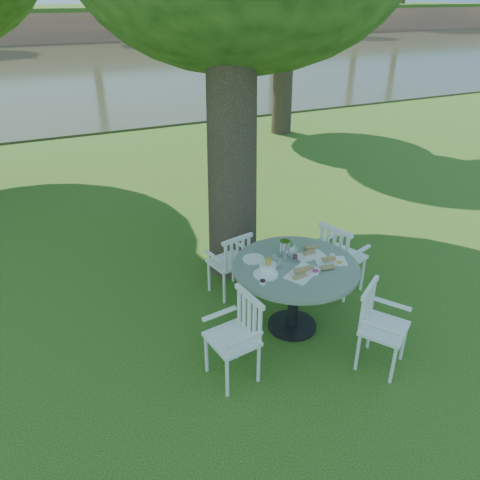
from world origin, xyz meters
The scene contains 8 objects.
ground centered at (0.00, 0.00, 0.00)m, with size 140.00×140.00×0.00m, color #1F420D.
table centered at (0.32, -0.56, 0.67)m, with size 1.38×1.38×0.83m.
chair_ne centered at (1.18, -0.17, 0.57)m, with size 0.59×0.61×0.96m.
chair_nw centered at (-0.04, 0.33, 0.51)m, with size 0.51×0.49×0.87m.
chair_sw centered at (-0.55, -0.98, 0.54)m, with size 0.49×0.52×0.91m.
chair_se centered at (0.77, -1.40, 0.53)m, with size 0.62×0.61×0.90m.
tableware centered at (0.25, -0.48, 0.88)m, with size 1.11×0.82×0.23m.
river centered at (0.00, 23.00, 0.00)m, with size 100.00×28.00×0.12m, color #31341E.
Camera 1 is at (-2.07, -4.26, 3.44)m, focal length 35.00 mm.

